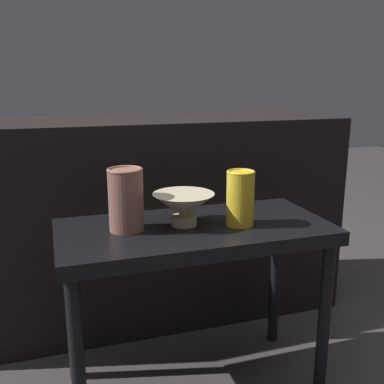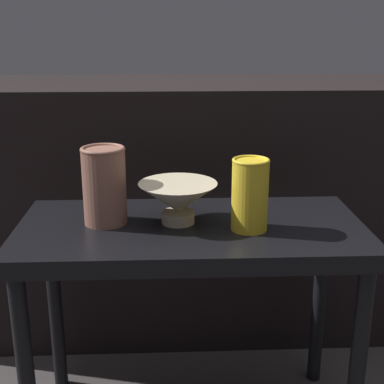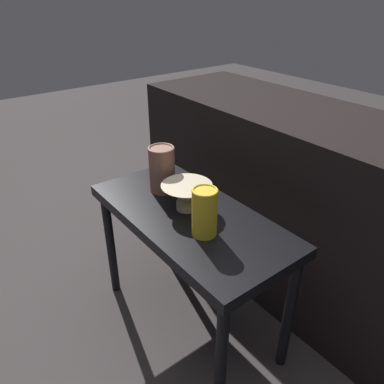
% 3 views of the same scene
% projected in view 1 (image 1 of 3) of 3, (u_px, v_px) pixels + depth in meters
% --- Properties ---
extents(ground_plane, '(8.00, 8.00, 0.00)m').
position_uv_depth(ground_plane, '(194.00, 384.00, 1.42)').
color(ground_plane, '#383333').
extents(table, '(0.78, 0.37, 0.53)m').
position_uv_depth(table, '(194.00, 247.00, 1.30)').
color(table, black).
rests_on(table, ground_plane).
extents(couch_backdrop, '(1.45, 0.50, 0.79)m').
position_uv_depth(couch_backdrop, '(153.00, 216.00, 1.82)').
color(couch_backdrop, black).
rests_on(couch_backdrop, ground_plane).
extents(bowl, '(0.18, 0.18, 0.09)m').
position_uv_depth(bowl, '(184.00, 206.00, 1.28)').
color(bowl, '#C1B293').
rests_on(bowl, table).
extents(vase_textured_left, '(0.10, 0.10, 0.17)m').
position_uv_depth(vase_textured_left, '(126.00, 199.00, 1.23)').
color(vase_textured_left, brown).
rests_on(vase_textured_left, table).
extents(vase_colorful_right, '(0.08, 0.08, 0.16)m').
position_uv_depth(vase_colorful_right, '(240.00, 197.00, 1.27)').
color(vase_colorful_right, gold).
rests_on(vase_colorful_right, table).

